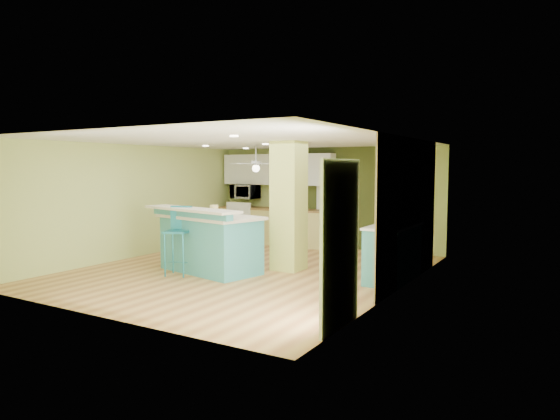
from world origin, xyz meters
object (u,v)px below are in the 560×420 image
object	(u,v)px
fruit_bowl	(300,208)
peninsula	(210,242)
side_counter	(393,252)
bar_stool	(179,229)
canister	(214,210)

from	to	relation	value
fruit_bowl	peninsula	bearing A→B (deg)	-90.30
side_counter	fruit_bowl	xyz separation A→B (m)	(-3.24, 2.55, 0.47)
fruit_bowl	bar_stool	bearing A→B (deg)	-94.78
side_counter	fruit_bowl	bearing A→B (deg)	141.86
peninsula	fruit_bowl	world-z (taller)	peninsula
peninsula	fruit_bowl	distance (m)	3.64
peninsula	fruit_bowl	size ratio (longest dim) A/B	9.03
bar_stool	peninsula	bearing A→B (deg)	37.57
fruit_bowl	canister	xyz separation A→B (m)	(0.01, -3.51, 0.21)
fruit_bowl	canister	distance (m)	3.51
peninsula	canister	distance (m)	0.61
peninsula	side_counter	bearing A→B (deg)	30.86
side_counter	bar_stool	bearing A→B (deg)	-156.50
peninsula	bar_stool	xyz separation A→B (m)	(-0.32, -0.49, 0.28)
bar_stool	canister	xyz separation A→B (m)	(0.35, 0.60, 0.33)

